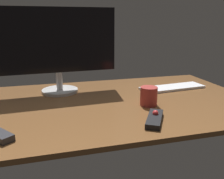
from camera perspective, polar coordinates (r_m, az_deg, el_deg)
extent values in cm
cube|color=brown|center=(118.14, -0.09, -3.21)|extent=(140.00, 84.00, 2.00)
cylinder|color=silver|center=(135.54, -12.15, -0.26)|extent=(19.45, 19.45, 1.49)
cylinder|color=silver|center=(134.12, -12.28, 2.02)|extent=(3.36, 3.36, 9.67)
cube|color=black|center=(130.75, -12.85, 11.18)|extent=(62.00, 5.50, 33.24)
cube|color=white|center=(143.13, 13.99, 0.45)|extent=(38.64, 14.64, 1.32)
cube|color=black|center=(95.74, 9.99, -6.85)|extent=(13.18, 17.19, 2.15)
sphere|color=red|center=(97.44, 10.18, -5.50)|extent=(2.37, 2.37, 2.37)
cylinder|color=#B23833|center=(112.32, 8.64, -1.56)|extent=(7.87, 7.87, 8.64)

